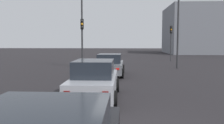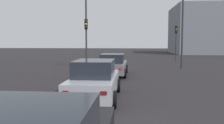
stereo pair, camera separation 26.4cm
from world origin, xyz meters
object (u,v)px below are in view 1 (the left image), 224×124
traffic_light_near_right (82,33)px  street_lamp_far (82,14)px  street_lamp_kerbside (178,17)px  car_grey_right_lead (110,65)px  car_silver_right_second (95,81)px  traffic_light_near_left (171,36)px

traffic_light_near_right → street_lamp_far: size_ratio=0.51×
street_lamp_kerbside → street_lamp_far: (0.95, 8.68, 0.41)m
car_grey_right_lead → traffic_light_near_right: bearing=31.7°
car_grey_right_lead → car_silver_right_second: car_silver_right_second is taller
car_grey_right_lead → street_lamp_kerbside: bearing=-48.9°
street_lamp_far → car_silver_right_second: bearing=-168.0°
street_lamp_kerbside → street_lamp_far: size_ratio=0.91×
traffic_light_near_right → car_silver_right_second: bearing=4.7°
street_lamp_kerbside → street_lamp_far: 8.75m
car_silver_right_second → traffic_light_near_left: traffic_light_near_left is taller
car_silver_right_second → traffic_light_near_left: (19.55, -6.89, 2.29)m
car_grey_right_lead → street_lamp_far: 7.72m
car_silver_right_second → street_lamp_far: size_ratio=0.53×
traffic_light_near_left → street_lamp_far: size_ratio=0.50×
traffic_light_near_right → street_lamp_far: bearing=-177.2°
traffic_light_near_left → car_grey_right_lead: bearing=-21.8°
traffic_light_near_right → street_lamp_far: street_lamp_far is taller
car_grey_right_lead → street_lamp_kerbside: size_ratio=0.57×
traffic_light_near_left → street_lamp_far: bearing=-48.6°
car_silver_right_second → traffic_light_near_left: 20.86m
car_silver_right_second → traffic_light_near_left: size_ratio=1.06×
street_lamp_kerbside → car_silver_right_second: bearing=153.2°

